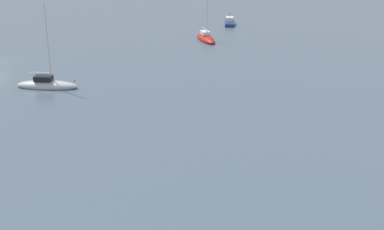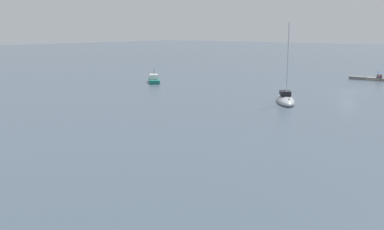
% 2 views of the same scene
% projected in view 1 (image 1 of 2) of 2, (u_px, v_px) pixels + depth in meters
% --- Properties ---
extents(sailboat_red_near, '(6.04, 7.31, 9.34)m').
position_uv_depth(sailboat_red_near, '(206.00, 38.00, 90.26)').
color(sailboat_red_near, red).
rests_on(sailboat_red_near, ground_plane).
extents(sailboat_grey_far, '(5.99, 7.61, 10.79)m').
position_uv_depth(sailboat_grey_far, '(47.00, 85.00, 65.53)').
color(sailboat_grey_far, '#ADB2B7').
rests_on(sailboat_grey_far, ground_plane).
extents(motorboat_navy_near, '(5.73, 4.76, 3.24)m').
position_uv_depth(motorboat_navy_near, '(230.00, 22.00, 103.52)').
color(motorboat_navy_near, navy).
rests_on(motorboat_navy_near, ground_plane).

